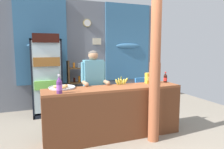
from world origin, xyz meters
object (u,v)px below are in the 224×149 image
Objects in this scene: pastry_tray at (62,87)px; banana_bunch at (121,81)px; timber_post at (155,66)px; snack_box_choco_powder at (150,78)px; shopkeeper at (94,81)px; soda_bottle_cola at (165,78)px; bottle_shelf_rack at (77,84)px; drink_fridge at (46,71)px; plastic_lawn_chair at (139,91)px; stall_counter at (116,108)px; soda_bottle_grape_soda at (59,85)px.

pastry_tray is 1.64× the size of banana_bunch.
snack_box_choco_powder is (0.21, 0.51, -0.28)m from timber_post.
timber_post reaches higher than shopkeeper.
snack_box_choco_powder is at bearing -2.53° from pastry_tray.
timber_post is at bearing -21.51° from pastry_tray.
timber_post is at bearing -139.12° from soda_bottle_cola.
snack_box_choco_powder is at bearing -18.64° from shopkeeper.
drink_fridge is at bearing -164.56° from bottle_shelf_rack.
banana_bunch is at bearing -1.44° from pastry_tray.
plastic_lawn_chair is 1.79m from shopkeeper.
bottle_shelf_rack is 2.83× the size of pastry_tray.
plastic_lawn_chair is 0.55× the size of shopkeeper.
banana_bunch is at bearing 175.43° from snack_box_choco_powder.
shopkeeper is (-0.24, 0.58, 0.42)m from stall_counter.
snack_box_choco_powder is 1.69m from pastry_tray.
timber_post is at bearing -112.51° from snack_box_choco_powder.
plastic_lawn_chair is at bearing 29.14° from pastry_tray.
bottle_shelf_rack reaches higher than plastic_lawn_chair.
banana_bunch is (1.27, -1.57, -0.07)m from drink_fridge.
stall_counter is 5.45× the size of pastry_tray.
soda_bottle_cola is (2.11, 0.28, -0.03)m from soda_bottle_grape_soda.
drink_fridge is 1.50m from shopkeeper.
timber_post reaches higher than stall_counter.
drink_fridge reaches higher than pastry_tray.
banana_bunch is (1.18, 0.36, -0.06)m from soda_bottle_grape_soda.
drink_fridge reaches higher than shopkeeper.
stall_counter is 0.96m from snack_box_choco_powder.
plastic_lawn_chair is 1.42m from snack_box_choco_powder.
soda_bottle_grape_soda is 1.80m from snack_box_choco_powder.
shopkeeper is at bearing 161.36° from snack_box_choco_powder.
soda_bottle_cola is at bearing -4.67° from banana_bunch.
stall_counter is at bearing -129.78° from plastic_lawn_chair.
soda_bottle_grape_soda is 1.24m from banana_bunch.
plastic_lawn_chair is 2.75m from soda_bottle_grape_soda.
plastic_lawn_chair is at bearing 70.17° from timber_post.
drink_fridge is (-1.05, 1.84, 0.50)m from stall_counter.
plastic_lawn_chair is 1.65m from banana_bunch.
stall_counter is 1.09m from soda_bottle_grape_soda.
stall_counter is at bearing 154.60° from timber_post.
soda_bottle_grape_soda reaches higher than snack_box_choco_powder.
snack_box_choco_powder is 0.45× the size of pastry_tray.
plastic_lawn_chair is 1.89× the size of pastry_tray.
soda_bottle_grape_soda is (0.08, -1.93, -0.01)m from drink_fridge.
drink_fridge is 2.75m from soda_bottle_cola.
timber_post is 6.01× the size of pastry_tray.
soda_bottle_cola is at bearing 40.88° from timber_post.
pastry_tray is (-2.03, 0.10, -0.07)m from soda_bottle_cola.
snack_box_choco_powder is at bearing 15.60° from stall_counter.
pastry_tray is (-0.59, -1.75, 0.28)m from bottle_shelf_rack.
soda_bottle_cola is (1.44, -1.86, 0.35)m from bottle_shelf_rack.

